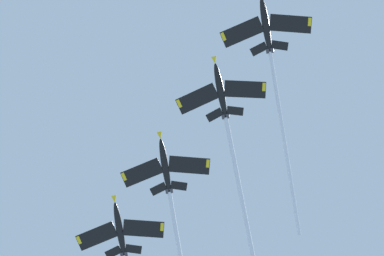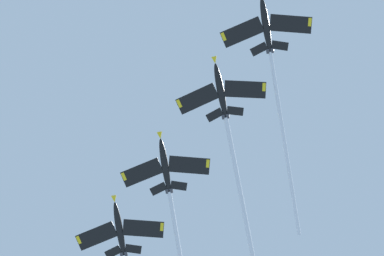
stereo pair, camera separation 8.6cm
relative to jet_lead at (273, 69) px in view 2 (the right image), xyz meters
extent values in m
ellipsoid|color=black|center=(0.68, -9.46, 2.04)|extent=(2.46, 12.10, 3.84)
ellipsoid|color=black|center=(0.82, -11.38, 3.07)|extent=(1.21, 2.99, 1.47)
cube|color=black|center=(5.91, -8.31, 1.78)|extent=(9.66, 6.19, 0.95)
cube|color=yellow|center=(9.98, -7.70, 1.83)|extent=(1.22, 1.91, 0.49)
cube|color=black|center=(-4.66, -9.08, 1.78)|extent=(9.48, 5.05, 0.95)
cube|color=yellow|center=(-8.77, -9.05, 1.83)|extent=(1.00, 1.88, 0.49)
cube|color=black|center=(2.60, -4.41, 1.00)|extent=(4.01, 3.02, 0.53)
cube|color=black|center=(-1.94, -4.74, 1.00)|extent=(3.93, 2.60, 0.53)
cube|color=yellow|center=(0.32, -4.48, 2.41)|extent=(0.39, 2.94, 3.24)
cylinder|color=#38383D|center=(0.72, -3.79, 0.73)|extent=(0.88, 1.20, 0.99)
cylinder|color=#38383D|center=(-0.17, -3.85, 0.73)|extent=(0.88, 1.20, 0.99)
cylinder|color=white|center=(-1.17, 16.16, -3.56)|extent=(3.69, 39.79, 9.30)
ellipsoid|color=black|center=(-12.09, 1.85, -0.49)|extent=(2.11, 12.09, 3.65)
cone|color=yellow|center=(-11.81, -4.72, 0.80)|extent=(1.28, 1.85, 1.49)
ellipsoid|color=black|center=(-12.01, -0.10, 0.50)|extent=(1.12, 2.96, 1.42)
cube|color=black|center=(-6.82, 2.84, -0.74)|extent=(9.64, 5.97, 0.89)
cube|color=yellow|center=(-2.74, 3.33, -0.68)|extent=(1.18, 1.91, 0.47)
cube|color=black|center=(-17.41, 2.39, -0.74)|extent=(9.53, 5.30, 0.89)
cube|color=yellow|center=(-21.52, 2.53, -0.68)|extent=(1.04, 1.89, 0.47)
cube|color=black|center=(-10.02, 6.85, -1.45)|extent=(4.00, 2.94, 0.50)
cube|color=black|center=(-14.57, 6.65, -1.45)|extent=(3.95, 2.70, 0.50)
cube|color=yellow|center=(-12.30, 6.82, -0.04)|extent=(0.30, 2.90, 3.21)
cylinder|color=#38383D|center=(-11.88, 7.53, -1.71)|extent=(0.85, 1.17, 0.98)
cylinder|color=#38383D|center=(-12.78, 7.50, -1.71)|extent=(0.85, 1.17, 0.98)
cylinder|color=white|center=(-13.13, 26.48, -5.44)|extent=(2.58, 37.76, 8.36)
ellipsoid|color=black|center=(-27.81, 14.86, -2.83)|extent=(2.54, 12.14, 3.39)
cone|color=yellow|center=(-27.30, 8.28, -1.68)|extent=(1.34, 1.87, 1.46)
ellipsoid|color=black|center=(-27.66, 12.90, -1.88)|extent=(1.23, 2.98, 1.37)
cube|color=black|center=(-22.59, 16.04, -3.06)|extent=(9.67, 6.25, 0.81)
cube|color=yellow|center=(-18.53, 16.68, -3.00)|extent=(1.23, 1.92, 0.43)
cube|color=black|center=(-33.16, 15.21, -3.06)|extent=(9.47, 5.02, 0.81)
cube|color=yellow|center=(-37.27, 15.21, -3.00)|extent=(0.99, 1.88, 0.43)
cube|color=black|center=(-25.93, 19.95, -3.68)|extent=(4.02, 3.04, 0.47)
cube|color=black|center=(-30.47, 19.59, -3.68)|extent=(3.92, 2.59, 0.47)
cube|color=yellow|center=(-28.20, 19.81, -2.27)|extent=(0.40, 2.85, 3.17)
cylinder|color=#38383D|center=(-27.81, 20.57, -3.92)|extent=(0.89, 1.18, 0.96)
cylinder|color=#38383D|center=(-28.71, 20.50, -3.92)|extent=(0.89, 1.18, 0.96)
ellipsoid|color=black|center=(-40.97, 25.90, -5.75)|extent=(2.47, 12.10, 3.84)
cone|color=yellow|center=(-40.49, 19.36, -4.34)|extent=(1.33, 1.90, 1.51)
ellipsoid|color=black|center=(-40.83, 23.97, -4.72)|extent=(1.21, 2.99, 1.47)
cube|color=black|center=(-35.73, 27.04, -6.01)|extent=(9.66, 6.19, 0.95)
cube|color=yellow|center=(-31.67, 27.65, -5.96)|extent=(1.22, 1.91, 0.49)
cube|color=black|center=(-46.31, 26.27, -6.01)|extent=(9.48, 5.05, 0.95)
cube|color=yellow|center=(-50.42, 26.29, -5.96)|extent=(0.99, 1.88, 0.49)
cube|color=black|center=(-39.05, 30.94, -6.79)|extent=(4.01, 3.02, 0.53)
cube|color=black|center=(-43.59, 30.61, -6.79)|extent=(3.92, 2.60, 0.53)
cube|color=yellow|center=(-41.33, 30.87, -5.38)|extent=(0.39, 2.94, 3.24)
cylinder|color=#38383D|center=(-40.93, 31.56, -7.06)|extent=(0.88, 1.20, 0.99)
cylinder|color=#38383D|center=(-41.82, 31.50, -7.06)|extent=(0.88, 1.20, 0.99)
camera|label=1|loc=(-7.61, -41.98, -175.07)|focal=77.53mm
camera|label=2|loc=(-7.69, -42.00, -175.07)|focal=77.53mm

